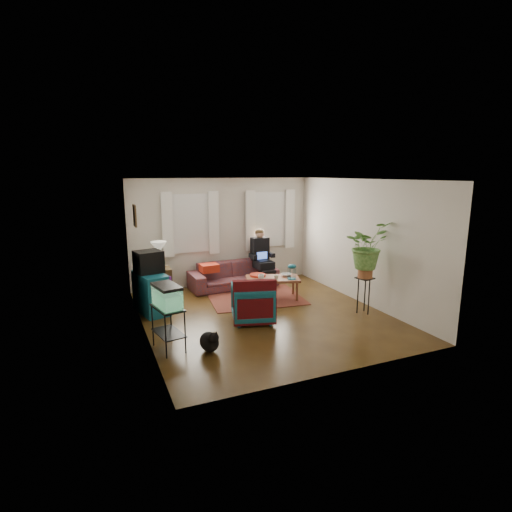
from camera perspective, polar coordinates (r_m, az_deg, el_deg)
name	(u,v)px	position (r m, az deg, el deg)	size (l,w,h in m)	color
floor	(264,315)	(7.87, 1.15, -8.42)	(4.50, 5.00, 0.01)	#4F2B14
ceiling	(265,179)	(7.38, 1.23, 10.87)	(4.50, 5.00, 0.01)	white
wall_back	(223,232)	(9.82, -4.79, 3.45)	(4.50, 0.01, 2.60)	silver
wall_front	(342,283)	(5.39, 12.12, -3.73)	(4.50, 0.01, 2.60)	silver
wall_left	(141,260)	(6.93, -16.05, -0.49)	(0.01, 5.00, 2.60)	silver
wall_right	(362,242)	(8.67, 14.90, 1.98)	(0.01, 5.00, 2.60)	silver
window_left	(190,223)	(9.55, -9.35, 4.61)	(1.08, 0.04, 1.38)	white
window_right	(269,220)	(10.23, 1.91, 5.23)	(1.08, 0.04, 1.38)	white
curtains_left	(191,224)	(9.48, -9.24, 4.56)	(1.36, 0.06, 1.50)	white
curtains_right	(271,220)	(10.15, 2.10, 5.18)	(1.36, 0.06, 1.50)	white
picture_frame	(135,216)	(7.67, -16.87, 5.54)	(0.04, 0.32, 0.40)	#3D2616
area_rug	(255,297)	(8.90, -0.12, -5.93)	(2.00, 1.60, 0.01)	maroon
sofa	(233,271)	(9.61, -3.26, -2.12)	(2.10, 0.83, 0.82)	brown
seated_person	(262,259)	(9.86, 0.80, -0.47)	(0.52, 0.64, 1.25)	black
side_table	(161,283)	(9.09, -13.48, -3.76)	(0.45, 0.45, 0.66)	#391E15
table_lamp	(159,256)	(8.95, -13.67, 0.04)	(0.34, 0.34, 0.61)	white
dresser	(151,293)	(8.14, -14.76, -5.14)	(0.45, 0.89, 0.80)	#104E63
crt_tv	(149,262)	(8.08, -15.10, -0.78)	(0.49, 0.45, 0.43)	black
aquarium_stand	(169,328)	(6.45, -12.39, -10.08)	(0.35, 0.62, 0.69)	black
aquarium	(167,296)	(6.27, -12.60, -5.58)	(0.31, 0.57, 0.37)	#7FD899
black_cat	(209,340)	(6.34, -6.71, -11.80)	(0.29, 0.44, 0.38)	black
armchair	(253,301)	(7.46, -0.50, -6.45)	(0.75, 0.70, 0.77)	#105A64
serape_throw	(255,298)	(7.13, -0.19, -5.97)	(0.77, 0.18, 0.63)	#9E0A0A
coffee_table	(273,288)	(8.80, 2.37, -4.59)	(1.15, 0.63, 0.48)	brown
cup_a	(261,277)	(8.60, 0.74, -2.98)	(0.13, 0.13, 0.10)	white
cup_b	(276,278)	(8.55, 2.88, -3.09)	(0.10, 0.10, 0.10)	beige
bowl	(286,275)	(8.87, 4.32, -2.70)	(0.23, 0.23, 0.06)	white
snack_tray	(258,275)	(8.85, 0.25, -2.75)	(0.35, 0.35, 0.04)	#B21414
birdcage	(292,272)	(8.60, 5.15, -2.23)	(0.19, 0.19, 0.33)	#115B6B
plant_stand	(364,295)	(8.15, 15.15, -5.45)	(0.30, 0.30, 0.72)	black
potted_plant	(366,253)	(7.94, 15.48, 0.48)	(0.82, 0.71, 0.91)	#599947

